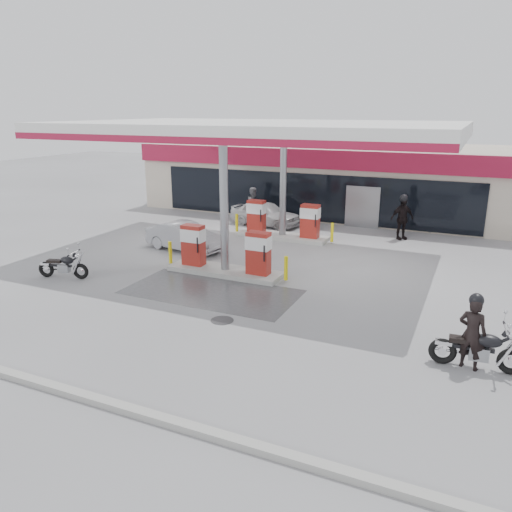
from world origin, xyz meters
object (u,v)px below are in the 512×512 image
at_px(parked_motorcycle, 64,266).
at_px(hatchback_silver, 185,237).
at_px(biker_walking, 402,218).
at_px(biker_main, 472,334).
at_px(main_motorcycle, 479,350).
at_px(pump_island_near, 225,256).
at_px(attendant, 254,205).
at_px(pump_island_far, 283,224).
at_px(sedan_white, 265,213).
at_px(parked_car_right, 457,221).
at_px(parked_car_left, 184,194).

relative_size(parked_motorcycle, hatchback_silver, 0.53).
bearing_deg(parked_motorcycle, biker_walking, 31.78).
bearing_deg(biker_main, main_motorcycle, -159.85).
relative_size(pump_island_near, attendant, 2.65).
bearing_deg(hatchback_silver, biker_walking, -44.73).
distance_m(pump_island_far, biker_walking, 5.77).
bearing_deg(sedan_white, attendant, 66.65).
relative_size(attendant, biker_walking, 0.94).
xyz_separation_m(sedan_white, hatchback_silver, (-1.31, -6.00, -0.05)).
xyz_separation_m(main_motorcycle, sedan_white, (-10.93, 12.19, 0.16)).
bearing_deg(parked_motorcycle, parked_car_right, 32.80).
xyz_separation_m(main_motorcycle, parked_car_right, (-1.37, 15.19, 0.02)).
height_order(pump_island_far, parked_motorcycle, pump_island_far).
bearing_deg(hatchback_silver, parked_car_right, -40.29).
bearing_deg(parked_motorcycle, sedan_white, 58.44).
bearing_deg(hatchback_silver, parked_motorcycle, 168.62).
relative_size(main_motorcycle, attendant, 1.15).
distance_m(pump_island_far, attendant, 4.00).
height_order(biker_main, biker_walking, biker_walking).
height_order(biker_main, sedan_white, biker_main).
distance_m(pump_island_near, hatchback_silver, 3.88).
distance_m(biker_main, biker_walking, 12.71).
relative_size(pump_island_far, parked_car_right, 1.34).
xyz_separation_m(main_motorcycle, parked_motorcycle, (-14.28, 1.01, -0.05)).
height_order(parked_car_left, parked_car_right, parked_car_left).
xyz_separation_m(pump_island_far, attendant, (-2.84, 2.80, 0.26)).
distance_m(attendant, hatchback_silver, 6.62).
height_order(pump_island_far, biker_main, biker_main).
bearing_deg(attendant, pump_island_far, -119.55).
bearing_deg(pump_island_far, hatchback_silver, -130.03).
distance_m(sedan_white, biker_walking, 7.21).
relative_size(main_motorcycle, biker_walking, 1.09).
bearing_deg(biker_main, biker_walking, -59.25).
height_order(sedan_white, attendant, attendant).
distance_m(parked_motorcycle, parked_car_left, 15.56).
height_order(biker_main, hatchback_silver, biker_main).
bearing_deg(sedan_white, biker_main, -129.93).
bearing_deg(parked_motorcycle, pump_island_near, 14.82).
bearing_deg(parked_car_left, hatchback_silver, -156.87).
distance_m(pump_island_near, biker_walking, 9.78).
bearing_deg(pump_island_near, biker_walking, 57.01).
relative_size(biker_main, biker_walking, 0.89).
height_order(pump_island_far, biker_walking, biker_walking).
xyz_separation_m(attendant, biker_walking, (8.16, -0.60, 0.06)).
xyz_separation_m(biker_main, attendant, (-11.69, 12.81, 0.06)).
distance_m(pump_island_far, sedan_white, 2.90).
relative_size(main_motorcycle, hatchback_silver, 0.59).
bearing_deg(pump_island_far, parked_car_left, 147.50).
xyz_separation_m(pump_island_near, biker_walking, (5.32, 8.20, 0.32)).
height_order(sedan_white, hatchback_silver, sedan_white).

